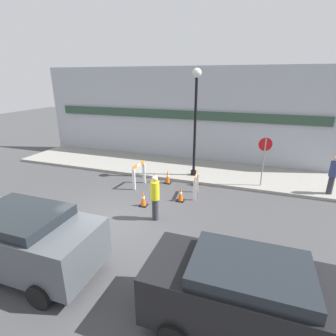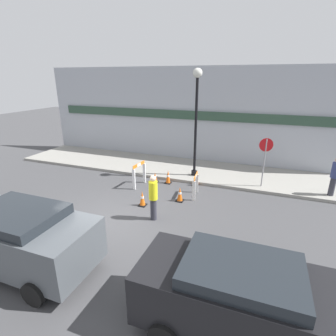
{
  "view_description": "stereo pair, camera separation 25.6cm",
  "coord_description": "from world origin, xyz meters",
  "px_view_note": "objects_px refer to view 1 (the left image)",
  "views": [
    {
      "loc": [
        4.59,
        -6.99,
        4.9
      ],
      "look_at": [
        0.9,
        3.6,
        1.0
      ],
      "focal_mm": 28.0,
      "sensor_mm": 36.0,
      "label": 1
    },
    {
      "loc": [
        4.83,
        -6.9,
        4.9
      ],
      "look_at": [
        0.9,
        3.6,
        1.0
      ],
      "focal_mm": 28.0,
      "sensor_mm": 36.0,
      "label": 2
    }
  ],
  "objects_px": {
    "stop_sign": "(264,154)",
    "parked_car_1": "(23,237)",
    "parked_car_2": "(247,294)",
    "person_worker": "(155,196)",
    "person_pedestrian": "(333,174)",
    "streetlamp_post": "(196,109)"
  },
  "relations": [
    {
      "from": "streetlamp_post",
      "to": "stop_sign",
      "type": "relative_size",
      "value": 2.29
    },
    {
      "from": "person_worker",
      "to": "parked_car_1",
      "type": "bearing_deg",
      "value": 135.11
    },
    {
      "from": "person_worker",
      "to": "parked_car_1",
      "type": "height_order",
      "value": "parked_car_1"
    },
    {
      "from": "parked_car_1",
      "to": "parked_car_2",
      "type": "distance_m",
      "value": 5.61
    },
    {
      "from": "streetlamp_post",
      "to": "stop_sign",
      "type": "xyz_separation_m",
      "value": [
        3.28,
        -0.31,
        -1.81
      ]
    },
    {
      "from": "streetlamp_post",
      "to": "parked_car_1",
      "type": "relative_size",
      "value": 1.26
    },
    {
      "from": "streetlamp_post",
      "to": "person_worker",
      "type": "bearing_deg",
      "value": -93.52
    },
    {
      "from": "stop_sign",
      "to": "person_worker",
      "type": "height_order",
      "value": "stop_sign"
    },
    {
      "from": "stop_sign",
      "to": "parked_car_1",
      "type": "xyz_separation_m",
      "value": [
        -5.83,
        -7.78,
        -0.68
      ]
    },
    {
      "from": "person_worker",
      "to": "parked_car_2",
      "type": "bearing_deg",
      "value": -148.59
    },
    {
      "from": "stop_sign",
      "to": "person_pedestrian",
      "type": "bearing_deg",
      "value": 166.14
    },
    {
      "from": "streetlamp_post",
      "to": "stop_sign",
      "type": "distance_m",
      "value": 3.76
    },
    {
      "from": "parked_car_2",
      "to": "parked_car_1",
      "type": "bearing_deg",
      "value": 180.0
    },
    {
      "from": "parked_car_1",
      "to": "parked_car_2",
      "type": "xyz_separation_m",
      "value": [
        5.61,
        0.0,
        -0.04
      ]
    },
    {
      "from": "streetlamp_post",
      "to": "parked_car_1",
      "type": "distance_m",
      "value": 8.84
    },
    {
      "from": "person_worker",
      "to": "person_pedestrian",
      "type": "bearing_deg",
      "value": -68.28
    },
    {
      "from": "person_worker",
      "to": "parked_car_2",
      "type": "height_order",
      "value": "person_worker"
    },
    {
      "from": "parked_car_1",
      "to": "parked_car_2",
      "type": "bearing_deg",
      "value": 0.0
    },
    {
      "from": "stop_sign",
      "to": "parked_car_1",
      "type": "height_order",
      "value": "stop_sign"
    },
    {
      "from": "streetlamp_post",
      "to": "stop_sign",
      "type": "bearing_deg",
      "value": -5.42
    },
    {
      "from": "streetlamp_post",
      "to": "person_pedestrian",
      "type": "relative_size",
      "value": 3.09
    },
    {
      "from": "parked_car_2",
      "to": "stop_sign",
      "type": "bearing_deg",
      "value": 88.38
    }
  ]
}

